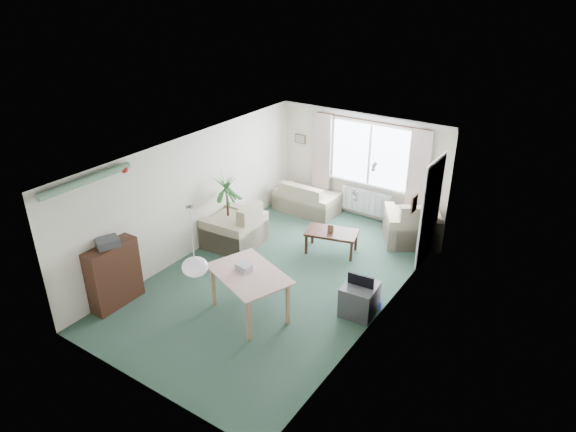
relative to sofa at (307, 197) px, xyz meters
The scene contains 25 objects.
ground 2.98m from the sofa, 68.20° to the right, with size 6.50×6.50×0.00m, color #2A4638.
window 1.79m from the sofa, 20.27° to the left, with size 1.80×0.03×1.30m, color white.
curtain_rod 2.34m from the sofa, 17.10° to the left, with size 2.60×0.03×0.03m, color black.
curtain_left 0.99m from the sofa, 68.46° to the left, with size 0.45×0.08×2.00m, color beige.
curtain_right 2.64m from the sofa, ahead, with size 0.45×0.08×2.00m, color beige.
radiator 1.37m from the sofa, 18.70° to the left, with size 1.20×0.10×0.55m, color white.
doorway 3.20m from the sofa, 10.11° to the right, with size 0.03×0.95×2.00m, color black.
pendant_lamp 5.33m from the sofa, 75.56° to the right, with size 0.36×0.36×0.36m, color white.
tinsel_garland 5.46m from the sofa, 99.22° to the right, with size 1.60×1.60×0.12m, color #196626.
bauble_cluster_a 3.55m from the sofa, 37.63° to the right, with size 0.20×0.20×0.20m, color silver.
bauble_cluster_b 4.48m from the sofa, 48.48° to the right, with size 0.20×0.20×0.20m, color silver.
wall_picture_back 1.37m from the sofa, 136.17° to the left, with size 0.28×0.03×0.22m, color brown.
wall_picture_right 3.65m from the sofa, 26.71° to the right, with size 0.03×0.24×0.30m, color brown.
sofa is the anchor object (origin of this frame).
armchair_corner 2.58m from the sofa, ahead, with size 1.07×1.02×0.96m, color beige.
armchair_left 2.22m from the sofa, 100.38° to the right, with size 1.06×1.01×0.95m, color #C5B795.
coffee_table 1.97m from the sofa, 43.85° to the right, with size 1.01×0.56×0.45m, color black.
photo_frame 2.00m from the sofa, 44.86° to the right, with size 0.12×0.02×0.16m, color brown.
bookshelf 4.97m from the sofa, 98.56° to the right, with size 0.31×0.92×1.12m, color black.
hifi_box 5.06m from the sofa, 98.44° to the right, with size 0.28×0.35×0.14m, color #3B3B40.
houseplant 2.28m from the sofa, 104.19° to the right, with size 0.66×0.66×1.53m, color #205F34.
dining_table 4.13m from the sofa, 71.35° to the right, with size 1.23×0.82×0.77m, color tan.
gift_box 4.08m from the sofa, 72.83° to the right, with size 0.25×0.18×0.12m, color #B8B9C4.
tv_cube 4.02m from the sofa, 45.86° to the right, with size 0.53×0.58×0.53m, color #343439.
pet_bed 3.81m from the sofa, 43.59° to the right, with size 0.62×0.62×0.12m, color #2523A0.
Camera 1 is at (4.58, -6.59, 5.16)m, focal length 32.00 mm.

